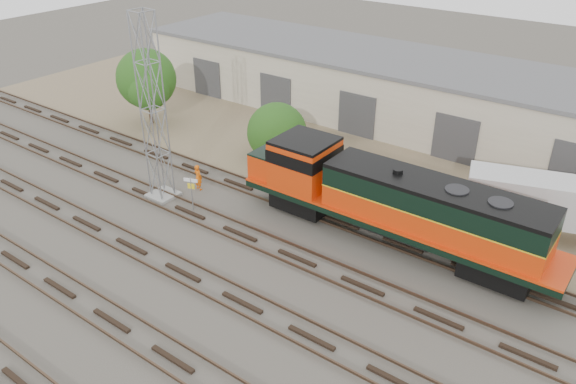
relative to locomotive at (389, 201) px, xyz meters
The scene contains 10 objects.
ground 7.13m from the locomotive, 115.94° to the right, with size 140.00×140.00×0.00m, color #47423A.
dirt_strip 9.79m from the locomotive, 107.97° to the left, with size 80.00×16.00×0.02m, color #726047.
tracks 9.77m from the locomotive, 107.97° to the right, with size 80.00×20.40×0.28m.
warehouse 17.22m from the locomotive, 99.61° to the left, with size 58.40×10.40×5.30m.
locomotive is the anchor object (origin of this frame).
signal_tower 14.72m from the locomotive, 164.01° to the right, with size 1.71×1.71×11.58m.
sign_post 11.84m from the locomotive, 159.95° to the right, with size 0.85×0.35×2.19m.
worker 12.90m from the locomotive, behind, with size 0.64×0.42×1.76m, color #E95E0C.
tree_west 24.04m from the locomotive, behind, with size 5.02×4.78×6.26m.
tree_mid 12.41m from the locomotive, 156.39° to the left, with size 4.53×4.32×4.32m.
Camera 1 is at (14.11, -18.53, 17.61)m, focal length 35.00 mm.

